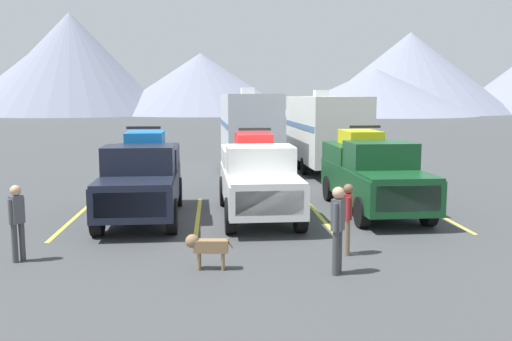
# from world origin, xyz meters

# --- Properties ---
(ground_plane) EXTENTS (240.00, 240.00, 0.00)m
(ground_plane) POSITION_xyz_m (0.00, 0.00, 0.00)
(ground_plane) COLOR #3F4244
(pickup_truck_a) EXTENTS (2.24, 5.47, 2.59)m
(pickup_truck_a) POSITION_xyz_m (-3.36, 0.11, 1.19)
(pickup_truck_a) COLOR black
(pickup_truck_a) RESTS_ON ground
(pickup_truck_b) EXTENTS (2.19, 5.58, 2.53)m
(pickup_truck_b) POSITION_xyz_m (-0.03, 0.11, 1.18)
(pickup_truck_b) COLOR white
(pickup_truck_b) RESTS_ON ground
(pickup_truck_c) EXTENTS (2.22, 5.81, 2.56)m
(pickup_truck_c) POSITION_xyz_m (3.51, 0.61, 1.18)
(pickup_truck_c) COLOR #144723
(pickup_truck_c) RESTS_ON ground
(lot_stripe_a) EXTENTS (0.12, 5.50, 0.01)m
(lot_stripe_a) POSITION_xyz_m (-5.33, 0.13, 0.00)
(lot_stripe_a) COLOR gold
(lot_stripe_a) RESTS_ON ground
(lot_stripe_b) EXTENTS (0.12, 5.50, 0.01)m
(lot_stripe_b) POSITION_xyz_m (-1.78, 0.13, 0.00)
(lot_stripe_b) COLOR gold
(lot_stripe_b) RESTS_ON ground
(lot_stripe_c) EXTENTS (0.12, 5.50, 0.01)m
(lot_stripe_c) POSITION_xyz_m (1.78, 0.13, 0.00)
(lot_stripe_c) COLOR gold
(lot_stripe_c) RESTS_ON ground
(lot_stripe_d) EXTENTS (0.12, 5.50, 0.01)m
(lot_stripe_d) POSITION_xyz_m (5.33, 0.13, 0.00)
(lot_stripe_d) COLOR gold
(lot_stripe_d) RESTS_ON ground
(camper_trailer_a) EXTENTS (2.57, 7.44, 3.86)m
(camper_trailer_a) POSITION_xyz_m (0.36, 9.92, 2.03)
(camper_trailer_a) COLOR silver
(camper_trailer_a) RESTS_ON ground
(camper_trailer_b) EXTENTS (2.72, 8.25, 3.75)m
(camper_trailer_b) POSITION_xyz_m (3.81, 9.42, 1.98)
(camper_trailer_b) COLOR silver
(camper_trailer_b) RESTS_ON ground
(person_a) EXTENTS (0.30, 0.31, 1.65)m
(person_a) POSITION_xyz_m (-5.46, -4.14, 0.95)
(person_a) COLOR #3F3F42
(person_a) RESTS_ON ground
(person_b) EXTENTS (0.31, 0.34, 1.75)m
(person_b) POSITION_xyz_m (1.11, -5.48, 1.01)
(person_b) COLOR #3F3F42
(person_b) RESTS_ON ground
(person_c) EXTENTS (0.23, 0.34, 1.59)m
(person_c) POSITION_xyz_m (1.64, -4.14, 0.92)
(person_c) COLOR #726047
(person_c) RESTS_ON ground
(dog) EXTENTS (0.98, 0.32, 0.73)m
(dog) POSITION_xyz_m (-1.49, -4.98, 0.50)
(dog) COLOR olive
(dog) RESTS_ON ground
(mountain_ridge) EXTENTS (167.23, 47.54, 17.99)m
(mountain_ridge) POSITION_xyz_m (5.99, 89.89, 6.95)
(mountain_ridge) COLOR gray
(mountain_ridge) RESTS_ON ground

